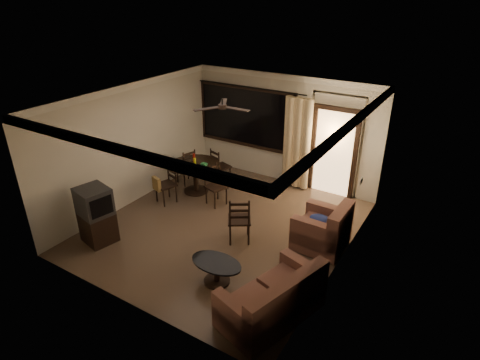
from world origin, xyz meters
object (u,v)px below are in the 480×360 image
Objects in this scene: dining_chair_west at (187,173)px; side_chair at (239,228)px; dining_chair_north at (221,173)px; armchair at (324,230)px; dining_chair_east at (216,193)px; sofa at (274,301)px; dining_chair_south at (166,190)px; tv_cabinet at (96,215)px; coffee_table at (217,269)px; dining_table at (195,170)px.

side_chair is at bearing 77.31° from dining_chair_west.
armchair is at bearing 176.27° from dining_chair_north.
sofa is (2.85, -2.55, 0.07)m from dining_chair_east.
dining_chair_north is 2.73m from side_chair.
dining_chair_east is 1.15m from dining_chair_north.
dining_chair_east is at bearing 45.70° from dining_chair_south.
dining_chair_south is at bearing -176.05° from armchair.
dining_chair_north is 3.62m from armchair.
tv_cabinet reaches higher than dining_chair_south.
dining_chair_east is at bearing 136.76° from dining_chair_north.
dining_chair_south is at bearing 100.36° from tv_cabinet.
dining_chair_west is 3.00m from side_chair.
dining_chair_north reaches higher than coffee_table.
dining_table is at bearing 171.30° from armchair.
armchair is (2.81, -0.34, 0.11)m from dining_chair_east.
dining_table is at bearing 80.82° from dining_chair_west.
dining_table reaches higher than armchair.
dining_table is 0.91m from dining_chair_south.
coffee_table is at bearing -46.87° from dining_table.
dining_chair_south is (-0.27, -0.81, -0.30)m from dining_table.
sofa is at bearing -88.01° from armchair.
sofa reaches higher than coffee_table.
armchair is at bearing -78.77° from dining_chair_east.
side_chair is (2.34, -0.46, -0.00)m from dining_chair_south.
sofa is at bearing -37.68° from dining_table.
dining_table reaches higher than sofa.
side_chair is (-1.53, -0.67, -0.09)m from armchair.
dining_chair_south is (-1.06, -0.55, 0.02)m from dining_chair_east.
dining_table reaches higher than dining_chair_west.
dining_chair_west is 1.00× the size of armchair.
dining_chair_north is 0.52× the size of sofa.
sofa is (3.64, -2.82, -0.25)m from dining_table.
dining_table is 1.28× the size of armchair.
dining_table is 1.19× the size of side_chair.
dining_chair_west and dining_chair_east have the same top height.
tv_cabinet is at bearing -74.13° from dining_chair_south.
dining_chair_west is at bearing 51.23° from dining_chair_north.
armchair is (4.10, -0.87, 0.11)m from dining_chair_west.
dining_table is at bearing 133.13° from coffee_table.
dining_chair_south is 1.64m from dining_chair_north.
tv_cabinet reaches higher than dining_table.
dining_chair_east is 0.81× the size of tv_cabinet.
tv_cabinet reaches higher than sofa.
dining_chair_west is at bearing 135.80° from coffee_table.
tv_cabinet is (0.15, -3.02, 0.31)m from dining_chair_west.
dining_chair_north is 3.95m from coffee_table.
dining_chair_north is at bearing 141.23° from dining_chair_west.
tv_cabinet is (-0.08, -1.95, 0.29)m from dining_chair_south.
dining_chair_west is 4.05m from coffee_table.
dining_table is 0.89m from dining_chair_east.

